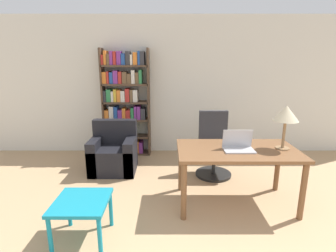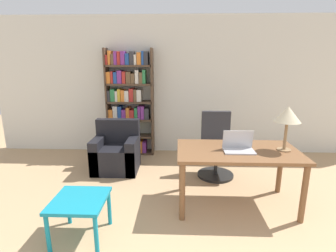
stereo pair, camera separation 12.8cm
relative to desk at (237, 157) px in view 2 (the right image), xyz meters
name	(u,v)px [view 2 (the right image)]	position (x,y,z in m)	size (l,w,h in m)	color
wall_back	(193,86)	(-0.48, 2.11, 0.69)	(8.00, 0.06, 2.70)	silver
desk	(237,157)	(0.00, 0.00, 0.00)	(1.52, 0.86, 0.76)	brown
laptop	(238,147)	(0.00, -0.04, 0.16)	(0.37, 0.24, 0.25)	#B2B2B7
table_lamp	(288,116)	(0.57, 0.01, 0.55)	(0.31, 0.31, 0.56)	olive
office_chair	(216,149)	(-0.13, 0.95, -0.22)	(0.59, 0.59, 1.05)	black
side_table_blue	(80,205)	(-1.78, -0.74, -0.27)	(0.55, 0.57, 0.46)	teal
armchair	(116,153)	(-1.82, 1.06, -0.36)	(0.75, 0.64, 0.86)	black
bookshelf	(128,104)	(-1.74, 1.92, 0.36)	(0.92, 0.28, 2.08)	#4C3828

